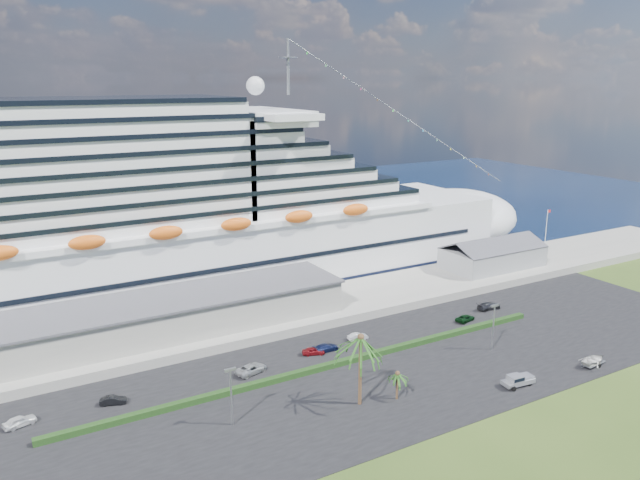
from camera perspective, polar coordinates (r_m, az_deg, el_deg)
ground at (r=95.56m, az=10.17°, el=-14.13°), size 420.00×420.00×0.00m
asphalt_lot at (r=103.13m, az=6.17°, el=-11.68°), size 140.00×38.00×0.12m
wharf at (r=125.29m, az=-1.70°, el=-6.31°), size 240.00×20.00×1.80m
water at (r=206.00m, az=-13.72°, el=1.37°), size 420.00×160.00×0.02m
cruise_ship at (r=134.67m, az=-14.79°, el=1.71°), size 191.00×38.00×54.00m
terminal_building at (r=114.88m, az=-12.82°, el=-6.47°), size 61.00×15.00×6.30m
port_shed at (r=154.51m, az=15.51°, el=-1.42°), size 24.00×12.31×7.37m
flagpole at (r=166.66m, az=19.97°, el=0.75°), size 1.08×0.16×12.00m
hedge at (r=102.62m, az=0.81°, el=-11.41°), size 88.00×1.10×0.90m
lamp_post_left at (r=86.16m, az=-8.14°, el=-13.39°), size 1.60×0.35×8.27m
lamp_post_right at (r=111.21m, az=15.59°, el=-7.18°), size 1.60×0.35×8.27m
palm_tall at (r=88.82m, az=3.74°, el=-9.60°), size 8.82×8.82×11.13m
palm_short at (r=93.02m, az=7.09°, el=-12.29°), size 3.53×3.53×4.56m
parked_car_0 at (r=96.16m, az=-25.77°, el=-14.69°), size 4.56×2.78×1.45m
parked_car_1 at (r=97.01m, az=-18.38°, el=-13.73°), size 3.96×2.41×1.23m
parked_car_2 at (r=101.51m, az=-6.31°, el=-11.63°), size 5.78×3.82×1.47m
parked_car_3 at (r=108.37m, az=0.52°, el=-9.81°), size 4.75×2.12×1.35m
parked_car_4 at (r=107.17m, az=-0.61°, el=-10.11°), size 4.14×2.76×1.31m
parked_car_5 at (r=113.05m, az=3.48°, el=-8.80°), size 3.85×1.77×1.22m
parked_car_6 at (r=124.24m, az=13.14°, el=-6.97°), size 4.73×2.94×1.22m
parked_car_7 at (r=131.43m, az=15.19°, el=-5.83°), size 5.30×2.37×1.51m
pickup_truck at (r=101.55m, az=17.63°, el=-12.08°), size 5.46×2.46×1.87m
boat_trailer at (r=112.26m, az=23.76°, el=-10.01°), size 5.71×3.91×1.61m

